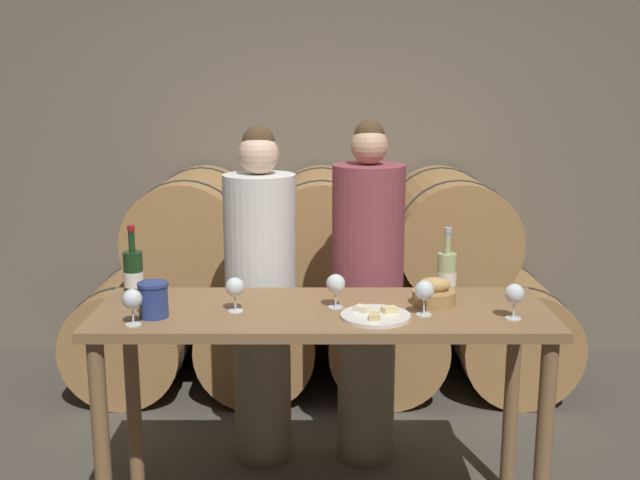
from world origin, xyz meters
TOP-DOWN VIEW (x-y plane):
  - stone_wall_back at (0.00, 2.12)m, footprint 10.00×0.12m
  - barrel_stack at (0.00, 1.53)m, footprint 2.95×0.94m
  - tasting_table at (0.00, 0.00)m, footprint 1.78×0.60m
  - person_left at (-0.29, 0.58)m, footprint 0.34×0.34m
  - person_right at (0.21, 0.58)m, footprint 0.34×0.34m
  - wine_bottle_red at (-0.78, 0.14)m, footprint 0.08×0.08m
  - wine_bottle_white at (0.52, 0.17)m, footprint 0.08×0.08m
  - blue_crock at (-0.64, -0.11)m, footprint 0.12×0.12m
  - bread_basket at (0.45, 0.05)m, footprint 0.17×0.17m
  - cheese_plate at (0.20, -0.12)m, footprint 0.27×0.27m
  - wine_glass_far_left at (-0.70, -0.20)m, footprint 0.07×0.07m
  - wine_glass_left at (-0.34, -0.04)m, footprint 0.07×0.07m
  - wine_glass_center at (0.05, 0.01)m, footprint 0.07×0.07m
  - wine_glass_right at (0.39, -0.09)m, footprint 0.07×0.07m
  - wine_glass_far_right at (0.72, -0.13)m, footprint 0.07×0.07m

SIDE VIEW (x-z plane):
  - barrel_stack at x=0.00m, z-range -0.05..1.25m
  - tasting_table at x=0.00m, z-range 0.33..1.28m
  - person_left at x=-0.29m, z-range 0.01..1.64m
  - person_right at x=0.21m, z-range 0.01..1.66m
  - cheese_plate at x=0.20m, z-range 0.94..0.97m
  - bread_basket at x=0.45m, z-range 0.93..1.04m
  - blue_crock at x=-0.64m, z-range 0.95..1.09m
  - wine_bottle_white at x=0.52m, z-range 0.89..1.18m
  - wine_glass_far_left at x=-0.70m, z-range 0.97..1.11m
  - wine_glass_left at x=-0.34m, z-range 0.97..1.11m
  - wine_glass_center at x=0.05m, z-range 0.97..1.11m
  - wine_glass_right at x=0.39m, z-range 0.97..1.11m
  - wine_glass_far_right at x=0.72m, z-range 0.97..1.11m
  - wine_bottle_red at x=-0.78m, z-range 0.89..1.20m
  - stone_wall_back at x=0.00m, z-range 0.00..3.20m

